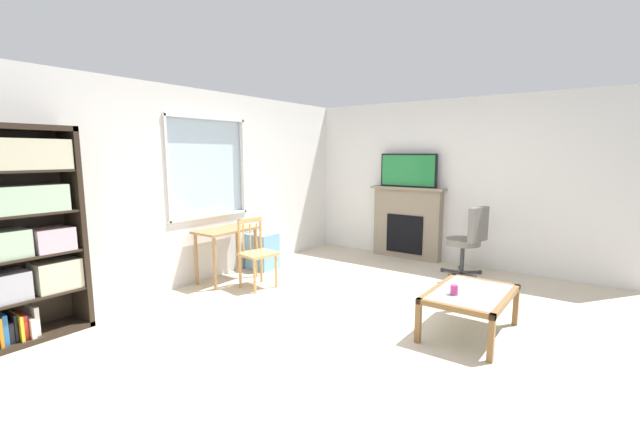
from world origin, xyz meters
TOP-DOWN VIEW (x-y plane):
  - ground at (0.00, 0.00)m, footprint 6.59×5.96m
  - wall_back_with_window at (-0.00, 2.48)m, footprint 5.59×0.15m
  - wall_right at (2.86, 0.00)m, footprint 0.12×5.16m
  - bookshelf at (-2.25, 2.24)m, footprint 0.90×0.38m
  - desk_under_window at (0.04, 2.13)m, footprint 0.83×0.47m
  - wooden_chair at (0.08, 1.62)m, footprint 0.48×0.46m
  - plastic_drawer_unit at (0.79, 2.18)m, footprint 0.35×0.40m
  - fireplace at (2.70, 0.70)m, footprint 0.26×1.25m
  - tv at (2.68, 0.70)m, footprint 0.06×0.96m
  - office_chair at (2.22, -0.46)m, footprint 0.58×0.61m
  - coffee_table at (0.25, -1.08)m, footprint 1.01×0.69m
  - sippy_cup at (0.07, -0.98)m, footprint 0.07×0.07m

SIDE VIEW (x-z plane):
  - ground at x=0.00m, z-range -0.02..0.00m
  - plastic_drawer_unit at x=0.79m, z-range 0.00..0.54m
  - coffee_table at x=0.25m, z-range 0.15..0.58m
  - wooden_chair at x=0.08m, z-range 0.01..0.91m
  - sippy_cup at x=0.07m, z-range 0.42..0.51m
  - office_chair at x=2.22m, z-range 0.05..1.05m
  - desk_under_window at x=0.04m, z-range 0.23..0.96m
  - fireplace at x=2.70m, z-range 0.00..1.19m
  - bookshelf at x=-2.25m, z-range 0.06..2.04m
  - wall_back_with_window at x=0.00m, z-range -0.03..2.54m
  - wall_right at x=2.86m, z-range 0.00..2.57m
  - tv at x=2.68m, z-range 1.19..1.73m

